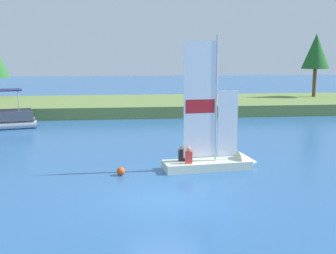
{
  "coord_description": "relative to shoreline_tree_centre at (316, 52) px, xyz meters",
  "views": [
    {
      "loc": [
        -1.67,
        -15.46,
        5.28
      ],
      "look_at": [
        1.24,
        9.29,
        1.2
      ],
      "focal_mm": 46.91,
      "sensor_mm": 36.0,
      "label": 1
    }
  ],
  "objects": [
    {
      "name": "shore_bank",
      "position": [
        -18.87,
        -1.39,
        -5.17
      ],
      "size": [
        80.0,
        12.01,
        1.0
      ],
      "primitive_type": "cube",
      "color": "olive",
      "rests_on": "ground"
    },
    {
      "name": "sailboat",
      "position": [
        -15.68,
        -24.04,
        -5.18
      ],
      "size": [
        4.71,
        1.77,
        6.6
      ],
      "rotation": [
        0.0,
        0.0,
        0.11
      ],
      "color": "silver",
      "rests_on": "ground"
    },
    {
      "name": "shoreline_tree_centre",
      "position": [
        0.0,
        0.0,
        0.0
      ],
      "size": [
        2.85,
        2.85,
        6.51
      ],
      "color": "brown",
      "rests_on": "shore_bank"
    },
    {
      "name": "ground_plane",
      "position": [
        -18.87,
        -28.31,
        -5.66
      ],
      "size": [
        200.0,
        200.0,
        0.0
      ],
      "primitive_type": "plane",
      "color": "#2D609E"
    },
    {
      "name": "channel_buoy",
      "position": [
        -20.42,
        -24.74,
        -5.48
      ],
      "size": [
        0.37,
        0.37,
        0.37
      ],
      "primitive_type": "sphere",
      "color": "#E54C19",
      "rests_on": "ground"
    }
  ]
}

